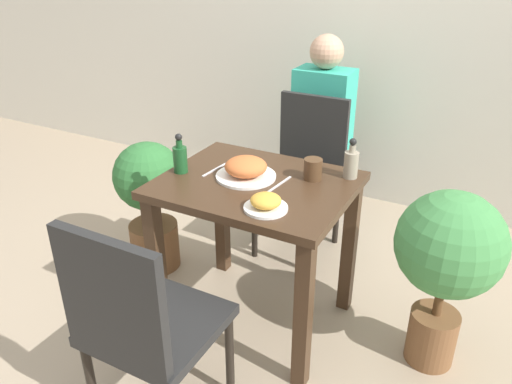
{
  "coord_description": "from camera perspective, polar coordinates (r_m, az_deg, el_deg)",
  "views": [
    {
      "loc": [
        0.9,
        -1.69,
        1.62
      ],
      "look_at": [
        0.0,
        0.0,
        0.67
      ],
      "focal_mm": 35.0,
      "sensor_mm": 36.0,
      "label": 1
    }
  ],
  "objects": [
    {
      "name": "condiment_bottle",
      "position": [
        2.2,
        -8.67,
        3.9
      ],
      "size": [
        0.06,
        0.06,
        0.18
      ],
      "color": "#194C23",
      "rests_on": "dining_table"
    },
    {
      "name": "chair_near",
      "position": [
        1.76,
        -12.97,
        -14.28
      ],
      "size": [
        0.42,
        0.42,
        0.88
      ],
      "rotation": [
        0.0,
        0.0,
        3.14
      ],
      "color": "black",
      "rests_on": "ground_plane"
    },
    {
      "name": "ground_plane",
      "position": [
        2.51,
        0.0,
        -13.95
      ],
      "size": [
        16.0,
        16.0,
        0.0
      ],
      "primitive_type": "plane",
      "color": "tan"
    },
    {
      "name": "drink_cup",
      "position": [
        2.13,
        6.52,
        2.61
      ],
      "size": [
        0.08,
        0.08,
        0.09
      ],
      "color": "#4C331E",
      "rests_on": "dining_table"
    },
    {
      "name": "sauce_bottle",
      "position": [
        2.16,
        10.82,
        3.3
      ],
      "size": [
        0.06,
        0.06,
        0.18
      ],
      "color": "gray",
      "rests_on": "dining_table"
    },
    {
      "name": "side_plate",
      "position": [
        1.88,
        1.13,
        -1.26
      ],
      "size": [
        0.17,
        0.17,
        0.06
      ],
      "color": "white",
      "rests_on": "dining_table"
    },
    {
      "name": "wall_back",
      "position": [
        3.35,
        13.17,
        20.23
      ],
      "size": [
        8.0,
        0.05,
        2.6
      ],
      "color": "beige",
      "rests_on": "ground_plane"
    },
    {
      "name": "dining_table",
      "position": [
        2.18,
        0.0,
        -2.19
      ],
      "size": [
        0.8,
        0.65,
        0.72
      ],
      "color": "#3D2819",
      "rests_on": "ground_plane"
    },
    {
      "name": "fork_utensil",
      "position": [
        2.22,
        -4.77,
        2.55
      ],
      "size": [
        0.02,
        0.17,
        0.0
      ],
      "rotation": [
        0.0,
        0.0,
        1.48
      ],
      "color": "silver",
      "rests_on": "dining_table"
    },
    {
      "name": "chair_far",
      "position": [
        2.83,
        5.54,
        2.81
      ],
      "size": [
        0.42,
        0.42,
        0.88
      ],
      "color": "black",
      "rests_on": "ground_plane"
    },
    {
      "name": "spoon_utensil",
      "position": [
        2.08,
        2.69,
        0.88
      ],
      "size": [
        0.03,
        0.18,
        0.0
      ],
      "rotation": [
        0.0,
        0.0,
        1.47
      ],
      "color": "silver",
      "rests_on": "dining_table"
    },
    {
      "name": "potted_plant_right",
      "position": [
        2.1,
        21.08,
        -6.82
      ],
      "size": [
        0.43,
        0.43,
        0.8
      ],
      "color": "brown",
      "rests_on": "ground_plane"
    },
    {
      "name": "person_figure",
      "position": [
        3.15,
        7.53,
        6.82
      ],
      "size": [
        0.34,
        0.22,
        1.17
      ],
      "color": "#2D3347",
      "rests_on": "ground_plane"
    },
    {
      "name": "food_plate",
      "position": [
        2.13,
        -1.17,
        2.67
      ],
      "size": [
        0.26,
        0.26,
        0.09
      ],
      "color": "white",
      "rests_on": "dining_table"
    },
    {
      "name": "potted_plant_left",
      "position": [
        2.7,
        -12.02,
        -0.47
      ],
      "size": [
        0.36,
        0.36,
        0.73
      ],
      "color": "brown",
      "rests_on": "ground_plane"
    }
  ]
}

